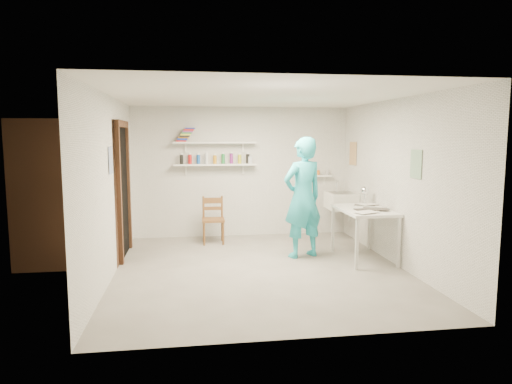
{
  "coord_description": "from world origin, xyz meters",
  "views": [
    {
      "loc": [
        -0.96,
        -6.17,
        1.87
      ],
      "look_at": [
        0.0,
        0.4,
        1.05
      ],
      "focal_mm": 32.0,
      "sensor_mm": 36.0,
      "label": 1
    }
  ],
  "objects": [
    {
      "name": "wall_front",
      "position": [
        0.0,
        -2.26,
        1.2
      ],
      "size": [
        4.0,
        0.02,
        2.4
      ],
      "primitive_type": "cube",
      "color": "silver",
      "rests_on": "ground"
    },
    {
      "name": "ceiling",
      "position": [
        0.0,
        0.0,
        2.41
      ],
      "size": [
        4.0,
        4.5,
        0.02
      ],
      "primitive_type": "cube",
      "color": "silver",
      "rests_on": "wall_back"
    },
    {
      "name": "wall_left",
      "position": [
        -2.01,
        0.0,
        1.2
      ],
      "size": [
        0.02,
        4.5,
        2.4
      ],
      "primitive_type": "cube",
      "color": "silver",
      "rests_on": "ground"
    },
    {
      "name": "doorway_recess",
      "position": [
        -1.99,
        1.05,
        1.0
      ],
      "size": [
        0.02,
        0.9,
        2.0
      ],
      "primitive_type": "cube",
      "color": "black",
      "rests_on": "wall_left"
    },
    {
      "name": "wooden_chair",
      "position": [
        -0.57,
        1.68,
        0.41
      ],
      "size": [
        0.39,
        0.37,
        0.83
      ],
      "primitive_type": "cube",
      "rotation": [
        0.0,
        0.0,
        -0.01
      ],
      "color": "brown",
      "rests_on": "ground"
    },
    {
      "name": "wall_right",
      "position": [
        2.01,
        0.0,
        1.2
      ],
      "size": [
        0.02,
        4.5,
        2.4
      ],
      "primitive_type": "cube",
      "color": "silver",
      "rests_on": "ground"
    },
    {
      "name": "desk_lamp",
      "position": [
        1.83,
        0.78,
        0.99
      ],
      "size": [
        0.15,
        0.15,
        0.15
      ],
      "primitive_type": "sphere",
      "color": "white",
      "rests_on": "work_table"
    },
    {
      "name": "floor",
      "position": [
        0.0,
        0.0,
        -0.01
      ],
      "size": [
        4.0,
        4.5,
        0.02
      ],
      "primitive_type": "cube",
      "color": "slate",
      "rests_on": "ground"
    },
    {
      "name": "ledge_shelf",
      "position": [
        1.35,
        2.17,
        1.12
      ],
      "size": [
        0.7,
        0.14,
        0.03
      ],
      "primitive_type": "cube",
      "color": "white",
      "rests_on": "wall_back"
    },
    {
      "name": "papers",
      "position": [
        1.64,
        0.32,
        0.79
      ],
      "size": [
        0.3,
        0.22,
        0.03
      ],
      "color": "silver",
      "rests_on": "work_table"
    },
    {
      "name": "poster_right_b",
      "position": [
        1.99,
        -0.55,
        1.5
      ],
      "size": [
        0.01,
        0.3,
        0.38
      ],
      "primitive_type": "cube",
      "color": "#3F724C",
      "rests_on": "wall_right"
    },
    {
      "name": "shelf_upper",
      "position": [
        -0.5,
        2.13,
        1.75
      ],
      "size": [
        1.5,
        0.22,
        0.03
      ],
      "primitive_type": "cube",
      "color": "white",
      "rests_on": "wall_back"
    },
    {
      "name": "poster_left",
      "position": [
        -1.99,
        0.05,
        1.55
      ],
      "size": [
        0.01,
        0.28,
        0.36
      ],
      "primitive_type": "cube",
      "color": "#334C7F",
      "rests_on": "wall_left"
    },
    {
      "name": "door_lintel",
      "position": [
        -1.97,
        1.05,
        2.05
      ],
      "size": [
        0.06,
        1.05,
        0.1
      ],
      "primitive_type": "cube",
      "color": "brown",
      "rests_on": "wall_left"
    },
    {
      "name": "poster_right_a",
      "position": [
        1.99,
        1.8,
        1.55
      ],
      "size": [
        0.01,
        0.34,
        0.42
      ],
      "primitive_type": "cube",
      "color": "#995933",
      "rests_on": "wall_right"
    },
    {
      "name": "ledge_pots",
      "position": [
        1.35,
        2.17,
        1.18
      ],
      "size": [
        0.48,
        0.07,
        0.09
      ],
      "color": "silver",
      "rests_on": "ledge_shelf"
    },
    {
      "name": "spray_cans",
      "position": [
        -0.5,
        2.13,
        1.45
      ],
      "size": [
        1.31,
        0.06,
        0.17
      ],
      "color": "black",
      "rests_on": "shelf_lower"
    },
    {
      "name": "corridor_box",
      "position": [
        -2.7,
        1.05,
        1.05
      ],
      "size": [
        1.4,
        1.5,
        2.1
      ],
      "primitive_type": "cube",
      "color": "brown",
      "rests_on": "ground"
    },
    {
      "name": "wall_clock",
      "position": [
        0.83,
        0.79,
        1.24
      ],
      "size": [
        0.32,
        0.15,
        0.33
      ],
      "primitive_type": "cylinder",
      "rotation": [
        1.57,
        0.0,
        0.37
      ],
      "color": "#EDE9A1",
      "rests_on": "man"
    },
    {
      "name": "book_stack",
      "position": [
        -1.02,
        2.13,
        1.89
      ],
      "size": [
        0.34,
        0.14,
        0.25
      ],
      "color": "red",
      "rests_on": "shelf_upper"
    },
    {
      "name": "work_table",
      "position": [
        1.64,
        0.32,
        0.39
      ],
      "size": [
        0.7,
        1.16,
        0.77
      ],
      "primitive_type": "cube",
      "color": "silver",
      "rests_on": "ground"
    },
    {
      "name": "door_jamb_near",
      "position": [
        -1.97,
        0.55,
        1.0
      ],
      "size": [
        0.06,
        0.1,
        2.0
      ],
      "primitive_type": "cube",
      "color": "brown",
      "rests_on": "ground"
    },
    {
      "name": "shelf_lower",
      "position": [
        -0.5,
        2.13,
        1.35
      ],
      "size": [
        1.5,
        0.22,
        0.03
      ],
      "primitive_type": "cube",
      "color": "white",
      "rests_on": "wall_back"
    },
    {
      "name": "man",
      "position": [
        0.75,
        0.58,
        0.93
      ],
      "size": [
        0.79,
        0.66,
        1.85
      ],
      "primitive_type": "imported",
      "rotation": [
        0.0,
        0.0,
        3.51
      ],
      "color": "#28BBCC",
      "rests_on": "ground"
    },
    {
      "name": "belfast_sink",
      "position": [
        1.75,
        1.7,
        0.7
      ],
      "size": [
        0.48,
        0.6,
        0.3
      ],
      "primitive_type": "cube",
      "color": "white",
      "rests_on": "wall_right"
    },
    {
      "name": "door_jamb_far",
      "position": [
        -1.97,
        1.55,
        1.0
      ],
      "size": [
        0.06,
        0.1,
        2.0
      ],
      "primitive_type": "cube",
      "color": "brown",
      "rests_on": "ground"
    },
    {
      "name": "wall_back",
      "position": [
        0.0,
        2.26,
        1.2
      ],
      "size": [
        4.0,
        0.02,
        2.4
      ],
      "primitive_type": "cube",
      "color": "silver",
      "rests_on": "ground"
    }
  ]
}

